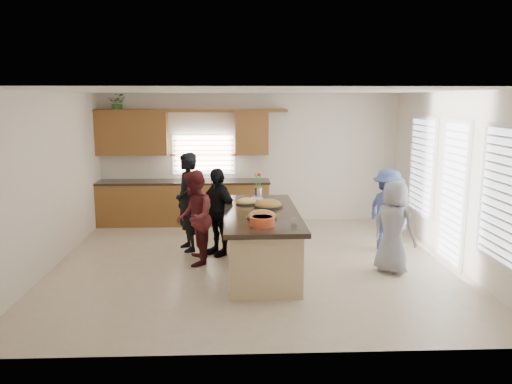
{
  "coord_description": "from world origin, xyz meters",
  "views": [
    {
      "loc": [
        -0.29,
        -7.91,
        2.68
      ],
      "look_at": [
        0.04,
        0.25,
        1.15
      ],
      "focal_mm": 35.0,
      "sensor_mm": 36.0,
      "label": 1
    }
  ],
  "objects_px": {
    "woman_left_back": "(188,202)",
    "woman_right_front": "(394,227)",
    "woman_left_front": "(218,212)",
    "woman_right_back": "(387,210)",
    "woman_left_mid": "(194,218)",
    "salad_bowl": "(262,221)",
    "island": "(261,242)"
  },
  "relations": [
    {
      "from": "salad_bowl",
      "to": "woman_left_mid",
      "type": "relative_size",
      "value": 0.22
    },
    {
      "from": "island",
      "to": "woman_left_front",
      "type": "height_order",
      "value": "woman_left_front"
    },
    {
      "from": "woman_right_back",
      "to": "salad_bowl",
      "type": "bearing_deg",
      "value": 110.28
    },
    {
      "from": "woman_left_front",
      "to": "woman_right_back",
      "type": "xyz_separation_m",
      "value": [
        3.0,
        0.11,
        -0.02
      ]
    },
    {
      "from": "woman_right_back",
      "to": "woman_right_front",
      "type": "bearing_deg",
      "value": 149.76
    },
    {
      "from": "woman_left_front",
      "to": "woman_right_front",
      "type": "distance_m",
      "value": 2.94
    },
    {
      "from": "woman_right_front",
      "to": "salad_bowl",
      "type": "bearing_deg",
      "value": 66.59
    },
    {
      "from": "island",
      "to": "woman_right_back",
      "type": "relative_size",
      "value": 1.84
    },
    {
      "from": "salad_bowl",
      "to": "woman_left_mid",
      "type": "bearing_deg",
      "value": 130.48
    },
    {
      "from": "island",
      "to": "woman_left_mid",
      "type": "height_order",
      "value": "woman_left_mid"
    },
    {
      "from": "salad_bowl",
      "to": "woman_left_mid",
      "type": "xyz_separation_m",
      "value": [
        -1.05,
        1.23,
        -0.25
      ]
    },
    {
      "from": "woman_left_mid",
      "to": "woman_right_front",
      "type": "relative_size",
      "value": 1.07
    },
    {
      "from": "woman_left_back",
      "to": "woman_right_front",
      "type": "relative_size",
      "value": 1.21
    },
    {
      "from": "woman_right_front",
      "to": "woman_left_mid",
      "type": "bearing_deg",
      "value": 38.39
    },
    {
      "from": "woman_left_front",
      "to": "woman_left_back",
      "type": "bearing_deg",
      "value": -159.21
    },
    {
      "from": "woman_left_mid",
      "to": "island",
      "type": "bearing_deg",
      "value": 71.25
    },
    {
      "from": "island",
      "to": "woman_left_front",
      "type": "xyz_separation_m",
      "value": [
        -0.71,
        0.83,
        0.31
      ]
    },
    {
      "from": "woman_right_back",
      "to": "woman_left_mid",
      "type": "bearing_deg",
      "value": 82.2
    },
    {
      "from": "woman_left_mid",
      "to": "woman_right_front",
      "type": "xyz_separation_m",
      "value": [
        3.12,
        -0.53,
        -0.05
      ]
    },
    {
      "from": "woman_left_front",
      "to": "woman_right_back",
      "type": "relative_size",
      "value": 1.03
    },
    {
      "from": "woman_left_mid",
      "to": "woman_left_front",
      "type": "height_order",
      "value": "woman_left_mid"
    },
    {
      "from": "salad_bowl",
      "to": "woman_right_front",
      "type": "bearing_deg",
      "value": 18.62
    },
    {
      "from": "island",
      "to": "salad_bowl",
      "type": "relative_size",
      "value": 7.83
    },
    {
      "from": "salad_bowl",
      "to": "woman_right_front",
      "type": "distance_m",
      "value": 2.21
    },
    {
      "from": "woman_left_back",
      "to": "woman_left_mid",
      "type": "relative_size",
      "value": 1.13
    },
    {
      "from": "salad_bowl",
      "to": "woman_left_back",
      "type": "height_order",
      "value": "woman_left_back"
    },
    {
      "from": "woman_right_back",
      "to": "woman_right_front",
      "type": "xyz_separation_m",
      "value": [
        -0.25,
        -1.14,
        -0.01
      ]
    },
    {
      "from": "salad_bowl",
      "to": "woman_right_front",
      "type": "relative_size",
      "value": 0.24
    },
    {
      "from": "woman_right_back",
      "to": "island",
      "type": "bearing_deg",
      "value": 94.24
    },
    {
      "from": "woman_left_mid",
      "to": "woman_right_front",
      "type": "bearing_deg",
      "value": 78.76
    },
    {
      "from": "woman_left_back",
      "to": "woman_left_front",
      "type": "height_order",
      "value": "woman_left_back"
    },
    {
      "from": "salad_bowl",
      "to": "woman_right_back",
      "type": "bearing_deg",
      "value": 38.33
    }
  ]
}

